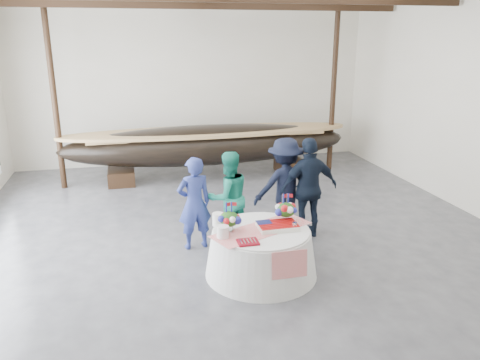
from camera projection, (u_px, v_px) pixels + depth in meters
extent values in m
cube|color=#3D3D42|center=(244.00, 245.00, 8.38)|extent=(10.00, 12.00, 0.01)
cube|color=silver|center=(193.00, 84.00, 13.27)|extent=(10.00, 0.02, 4.50)
cube|color=black|center=(203.00, 5.00, 10.82)|extent=(9.80, 0.12, 0.18)
cylinder|color=black|center=(54.00, 95.00, 10.83)|extent=(0.14, 0.14, 4.50)
cylinder|color=black|center=(334.00, 88.00, 12.40)|extent=(0.14, 0.14, 4.50)
cube|color=black|center=(121.00, 177.00, 11.75)|extent=(0.65, 0.84, 0.37)
cube|color=black|center=(289.00, 165.00, 12.75)|extent=(0.65, 0.84, 0.37)
ellipsoid|color=black|center=(208.00, 145.00, 12.04)|extent=(7.44, 1.49, 1.02)
cube|color=#9E7A4C|center=(208.00, 134.00, 11.96)|extent=(5.95, 0.98, 0.06)
cone|color=silver|center=(261.00, 253.00, 7.26)|extent=(1.74, 1.74, 0.72)
cylinder|color=silver|center=(261.00, 231.00, 7.15)|extent=(1.48, 1.48, 0.04)
cube|color=red|center=(261.00, 229.00, 7.14)|extent=(1.70, 1.14, 0.01)
cube|color=white|center=(278.00, 226.00, 7.18)|extent=(0.60, 0.40, 0.07)
cylinder|color=white|center=(223.00, 232.00, 6.84)|extent=(0.18, 0.18, 0.18)
cylinder|color=white|center=(218.00, 219.00, 7.28)|extent=(0.18, 0.18, 0.20)
cube|color=maroon|center=(248.00, 242.00, 6.68)|extent=(0.30, 0.24, 0.03)
cone|color=silver|center=(295.00, 226.00, 7.13)|extent=(0.09, 0.09, 0.12)
imported|color=navy|center=(194.00, 203.00, 8.05)|extent=(0.66, 0.49, 1.65)
imported|color=#1A8970|center=(228.00, 197.00, 8.32)|extent=(0.94, 0.80, 1.67)
imported|color=black|center=(285.00, 186.00, 8.68)|extent=(1.20, 0.72, 1.82)
imported|color=black|center=(309.00, 188.00, 8.48)|extent=(1.12, 0.53, 1.87)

